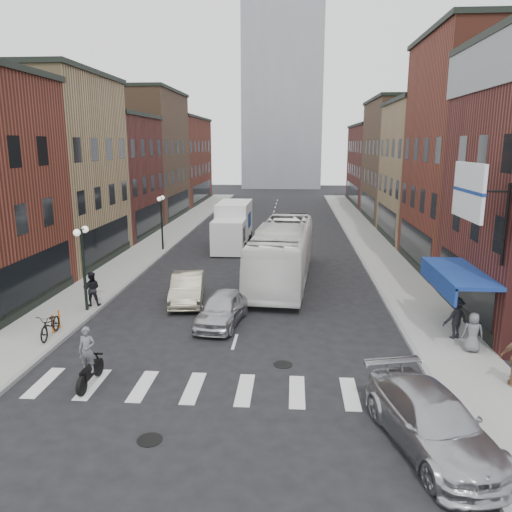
{
  "coord_description": "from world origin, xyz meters",
  "views": [
    {
      "loc": [
        2.28,
        -17.83,
        7.85
      ],
      "look_at": [
        0.38,
        7.48,
        2.12
      ],
      "focal_mm": 35.0,
      "sensor_mm": 36.0,
      "label": 1
    }
  ],
  "objects_px": {
    "motorcycle_rider": "(88,359)",
    "parked_bicycle": "(50,325)",
    "bike_rack": "(56,322)",
    "sedan_left_far": "(187,288)",
    "sedan_left_near": "(222,309)",
    "ped_left_solo": "(92,289)",
    "curb_car": "(432,422)",
    "ped_right_c": "(473,332)",
    "streetlamp_near": "(83,253)",
    "streetlamp_far": "(161,212)",
    "transit_bus": "(283,252)",
    "billboard_sign": "(471,193)",
    "ped_right_a": "(455,318)",
    "box_truck": "(233,226)"
  },
  "relations": [
    {
      "from": "box_truck",
      "to": "ped_left_solo",
      "type": "bearing_deg",
      "value": -107.88
    },
    {
      "from": "motorcycle_rider",
      "to": "transit_bus",
      "type": "relative_size",
      "value": 0.17
    },
    {
      "from": "ped_left_solo",
      "to": "ped_right_c",
      "type": "height_order",
      "value": "ped_left_solo"
    },
    {
      "from": "curb_car",
      "to": "ped_right_a",
      "type": "distance_m",
      "value": 8.02
    },
    {
      "from": "billboard_sign",
      "to": "ped_right_a",
      "type": "height_order",
      "value": "billboard_sign"
    },
    {
      "from": "sedan_left_near",
      "to": "ped_left_solo",
      "type": "bearing_deg",
      "value": 173.42
    },
    {
      "from": "streetlamp_far",
      "to": "billboard_sign",
      "type": "bearing_deg",
      "value": -47.59
    },
    {
      "from": "motorcycle_rider",
      "to": "curb_car",
      "type": "height_order",
      "value": "motorcycle_rider"
    },
    {
      "from": "bike_rack",
      "to": "sedan_left_far",
      "type": "relative_size",
      "value": 0.18
    },
    {
      "from": "streetlamp_far",
      "to": "parked_bicycle",
      "type": "xyz_separation_m",
      "value": [
        -0.1,
        -17.37,
        -2.25
      ]
    },
    {
      "from": "sedan_left_far",
      "to": "box_truck",
      "type": "bearing_deg",
      "value": 79.74
    },
    {
      "from": "streetlamp_far",
      "to": "box_truck",
      "type": "height_order",
      "value": "streetlamp_far"
    },
    {
      "from": "motorcycle_rider",
      "to": "ped_right_a",
      "type": "xyz_separation_m",
      "value": [
        13.22,
        4.81,
        0.05
      ]
    },
    {
      "from": "billboard_sign",
      "to": "parked_bicycle",
      "type": "bearing_deg",
      "value": 179.53
    },
    {
      "from": "motorcycle_rider",
      "to": "sedan_left_far",
      "type": "bearing_deg",
      "value": 81.96
    },
    {
      "from": "streetlamp_far",
      "to": "transit_bus",
      "type": "xyz_separation_m",
      "value": [
        9.1,
        -7.58,
        -1.22
      ]
    },
    {
      "from": "streetlamp_near",
      "to": "parked_bicycle",
      "type": "height_order",
      "value": "streetlamp_near"
    },
    {
      "from": "sedan_left_near",
      "to": "parked_bicycle",
      "type": "distance_m",
      "value": 7.11
    },
    {
      "from": "sedan_left_near",
      "to": "curb_car",
      "type": "bearing_deg",
      "value": -44.39
    },
    {
      "from": "ped_right_a",
      "to": "streetlamp_far",
      "type": "bearing_deg",
      "value": -68.76
    },
    {
      "from": "sedan_left_near",
      "to": "parked_bicycle",
      "type": "relative_size",
      "value": 2.17
    },
    {
      "from": "box_truck",
      "to": "ped_right_c",
      "type": "height_order",
      "value": "box_truck"
    },
    {
      "from": "bike_rack",
      "to": "ped_right_c",
      "type": "xyz_separation_m",
      "value": [
        16.71,
        -0.91,
        0.36
      ]
    },
    {
      "from": "streetlamp_far",
      "to": "motorcycle_rider",
      "type": "relative_size",
      "value": 2.0
    },
    {
      "from": "billboard_sign",
      "to": "streetlamp_near",
      "type": "height_order",
      "value": "billboard_sign"
    },
    {
      "from": "streetlamp_near",
      "to": "transit_bus",
      "type": "relative_size",
      "value": 0.34
    },
    {
      "from": "billboard_sign",
      "to": "streetlamp_far",
      "type": "xyz_separation_m",
      "value": [
        -15.99,
        17.5,
        -3.22
      ]
    },
    {
      "from": "motorcycle_rider",
      "to": "parked_bicycle",
      "type": "relative_size",
      "value": 1.06
    },
    {
      "from": "ped_right_c",
      "to": "streetlamp_near",
      "type": "bearing_deg",
      "value": -2.75
    },
    {
      "from": "streetlamp_far",
      "to": "ped_right_a",
      "type": "relative_size",
      "value": 2.39
    },
    {
      "from": "billboard_sign",
      "to": "sedan_left_near",
      "type": "distance_m",
      "value": 11.12
    },
    {
      "from": "bike_rack",
      "to": "curb_car",
      "type": "bearing_deg",
      "value": -27.42
    },
    {
      "from": "motorcycle_rider",
      "to": "sedan_left_far",
      "type": "distance_m",
      "value": 9.19
    },
    {
      "from": "ped_left_solo",
      "to": "ped_right_c",
      "type": "distance_m",
      "value": 17.06
    },
    {
      "from": "transit_bus",
      "to": "sedan_left_near",
      "type": "height_order",
      "value": "transit_bus"
    },
    {
      "from": "motorcycle_rider",
      "to": "parked_bicycle",
      "type": "distance_m",
      "value": 4.88
    },
    {
      "from": "transit_bus",
      "to": "streetlamp_far",
      "type": "bearing_deg",
      "value": 144.51
    },
    {
      "from": "streetlamp_far",
      "to": "sedan_left_near",
      "type": "bearing_deg",
      "value": -66.25
    },
    {
      "from": "sedan_left_near",
      "to": "ped_right_a",
      "type": "height_order",
      "value": "ped_right_a"
    },
    {
      "from": "streetlamp_near",
      "to": "sedan_left_far",
      "type": "relative_size",
      "value": 0.93
    },
    {
      "from": "parked_bicycle",
      "to": "ped_right_c",
      "type": "relative_size",
      "value": 1.27
    },
    {
      "from": "transit_bus",
      "to": "ped_left_solo",
      "type": "distance_m",
      "value": 10.78
    },
    {
      "from": "curb_car",
      "to": "ped_right_c",
      "type": "height_order",
      "value": "ped_right_c"
    },
    {
      "from": "sedan_left_far",
      "to": "curb_car",
      "type": "height_order",
      "value": "curb_car"
    },
    {
      "from": "bike_rack",
      "to": "ped_left_solo",
      "type": "distance_m",
      "value": 3.42
    },
    {
      "from": "streetlamp_far",
      "to": "bike_rack",
      "type": "distance_m",
      "value": 16.87
    },
    {
      "from": "curb_car",
      "to": "ped_left_solo",
      "type": "height_order",
      "value": "ped_left_solo"
    },
    {
      "from": "bike_rack",
      "to": "parked_bicycle",
      "type": "distance_m",
      "value": 0.68
    },
    {
      "from": "streetlamp_near",
      "to": "ped_right_a",
      "type": "height_order",
      "value": "streetlamp_near"
    },
    {
      "from": "box_truck",
      "to": "sedan_left_near",
      "type": "relative_size",
      "value": 1.85
    }
  ]
}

